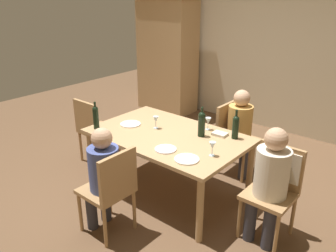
% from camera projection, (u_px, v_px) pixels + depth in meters
% --- Properties ---
extents(ground_plane, '(10.00, 10.00, 0.00)m').
position_uv_depth(ground_plane, '(168.00, 190.00, 4.23)').
color(ground_plane, brown).
extents(rear_room_partition, '(6.40, 0.12, 2.70)m').
position_uv_depth(rear_room_partition, '(277.00, 50.00, 5.67)').
color(rear_room_partition, beige).
rests_on(rear_room_partition, ground_plane).
extents(armoire_cabinet, '(1.18, 0.62, 2.18)m').
position_uv_depth(armoire_cabinet, '(167.00, 55.00, 6.64)').
color(armoire_cabinet, tan).
rests_on(armoire_cabinet, ground_plane).
extents(dining_table, '(1.76, 1.12, 0.75)m').
position_uv_depth(dining_table, '(168.00, 140.00, 3.98)').
color(dining_table, tan).
rests_on(dining_table, ground_plane).
extents(chair_far_right, '(0.44, 0.44, 0.92)m').
position_uv_depth(chair_far_right, '(233.00, 134.00, 4.51)').
color(chair_far_right, '#A87F51').
rests_on(chair_far_right, ground_plane).
extents(chair_right_end, '(0.44, 0.46, 0.92)m').
position_uv_depth(chair_right_end, '(276.00, 178.00, 3.34)').
color(chair_right_end, '#A87F51').
rests_on(chair_right_end, ground_plane).
extents(chair_near, '(0.44, 0.44, 0.92)m').
position_uv_depth(chair_near, '(111.00, 187.00, 3.31)').
color(chair_near, '#A87F51').
rests_on(chair_near, ground_plane).
extents(chair_left_end, '(0.44, 0.44, 0.92)m').
position_uv_depth(chair_left_end, '(93.00, 127.00, 4.72)').
color(chair_left_end, '#A87F51').
rests_on(chair_left_end, ground_plane).
extents(person_woman_host, '(0.35, 0.31, 1.14)m').
position_uv_depth(person_woman_host, '(241.00, 127.00, 4.39)').
color(person_woman_host, '#33333D').
rests_on(person_woman_host, ground_plane).
extents(person_man_bearded, '(0.32, 0.37, 1.16)m').
position_uv_depth(person_man_bearded, '(270.00, 178.00, 3.20)').
color(person_man_bearded, '#33333D').
rests_on(person_man_bearded, ground_plane).
extents(person_man_guest, '(0.34, 0.30, 1.12)m').
position_uv_depth(person_man_guest, '(103.00, 173.00, 3.34)').
color(person_man_guest, '#33333D').
rests_on(person_man_guest, ground_plane).
extents(wine_bottle_tall_green, '(0.08, 0.08, 0.34)m').
position_uv_depth(wine_bottle_tall_green, '(202.00, 123.00, 3.84)').
color(wine_bottle_tall_green, black).
rests_on(wine_bottle_tall_green, dining_table).
extents(wine_bottle_dark_red, '(0.07, 0.07, 0.33)m').
position_uv_depth(wine_bottle_dark_red, '(96.00, 117.00, 4.05)').
color(wine_bottle_dark_red, black).
rests_on(wine_bottle_dark_red, dining_table).
extents(wine_bottle_short_olive, '(0.07, 0.07, 0.33)m').
position_uv_depth(wine_bottle_short_olive, '(236.00, 126.00, 3.79)').
color(wine_bottle_short_olive, black).
rests_on(wine_bottle_short_olive, dining_table).
extents(wine_glass_near_left, '(0.07, 0.07, 0.15)m').
position_uv_depth(wine_glass_near_left, '(212.00, 146.00, 3.41)').
color(wine_glass_near_left, silver).
rests_on(wine_glass_near_left, dining_table).
extents(wine_glass_centre, '(0.07, 0.07, 0.15)m').
position_uv_depth(wine_glass_centre, '(156.00, 120.00, 4.07)').
color(wine_glass_centre, silver).
rests_on(wine_glass_centre, dining_table).
extents(wine_glass_near_right, '(0.07, 0.07, 0.15)m').
position_uv_depth(wine_glass_near_right, '(208.00, 121.00, 4.03)').
color(wine_glass_near_right, silver).
rests_on(wine_glass_near_right, dining_table).
extents(dinner_plate_host, '(0.25, 0.25, 0.01)m').
position_uv_depth(dinner_plate_host, '(130.00, 124.00, 4.22)').
color(dinner_plate_host, white).
rests_on(dinner_plate_host, dining_table).
extents(dinner_plate_guest_left, '(0.23, 0.23, 0.01)m').
position_uv_depth(dinner_plate_guest_left, '(166.00, 149.00, 3.57)').
color(dinner_plate_guest_left, white).
rests_on(dinner_plate_guest_left, dining_table).
extents(dinner_plate_guest_right, '(0.25, 0.25, 0.01)m').
position_uv_depth(dinner_plate_guest_right, '(187.00, 159.00, 3.36)').
color(dinner_plate_guest_right, white).
rests_on(dinner_plate_guest_right, dining_table).
extents(folded_napkin, '(0.17, 0.13, 0.03)m').
position_uv_depth(folded_napkin, '(220.00, 134.00, 3.91)').
color(folded_napkin, beige).
rests_on(folded_napkin, dining_table).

